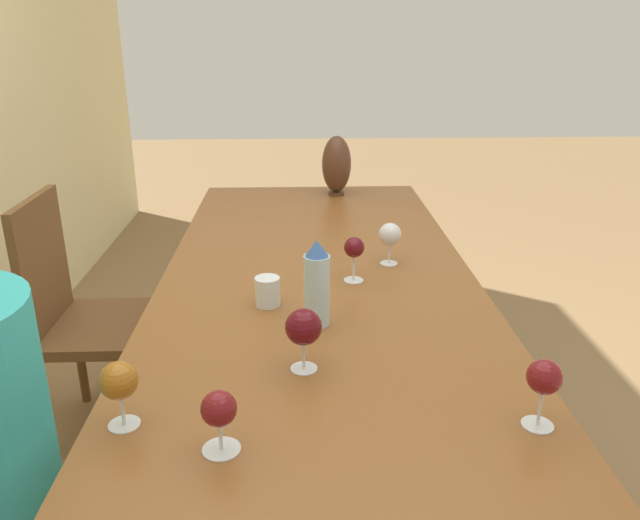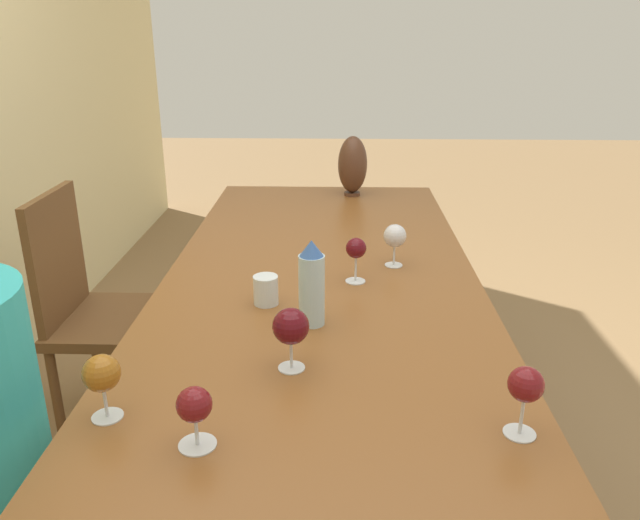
% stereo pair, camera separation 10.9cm
% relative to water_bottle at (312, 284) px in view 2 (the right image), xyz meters
% --- Properties ---
extents(ground_plane, '(14.00, 14.00, 0.00)m').
position_rel_water_bottle_xyz_m(ground_plane, '(0.20, -0.02, -0.87)').
color(ground_plane, olive).
extents(dining_table, '(2.51, 0.97, 0.76)m').
position_rel_water_bottle_xyz_m(dining_table, '(0.20, -0.02, -0.18)').
color(dining_table, brown).
rests_on(dining_table, ground_plane).
extents(water_bottle, '(0.07, 0.07, 0.23)m').
position_rel_water_bottle_xyz_m(water_bottle, '(0.00, 0.00, 0.00)').
color(water_bottle, '#ADCCD6').
rests_on(water_bottle, dining_table).
extents(water_tumbler, '(0.07, 0.07, 0.08)m').
position_rel_water_bottle_xyz_m(water_tumbler, '(0.12, 0.13, -0.07)').
color(water_tumbler, silver).
rests_on(water_tumbler, dining_table).
extents(vase, '(0.13, 0.13, 0.27)m').
position_rel_water_bottle_xyz_m(vase, '(1.30, -0.13, 0.03)').
color(vase, '#4C2D1E').
rests_on(vase, dining_table).
extents(wine_glass_0, '(0.07, 0.07, 0.14)m').
position_rel_water_bottle_xyz_m(wine_glass_0, '(-0.46, -0.42, -0.01)').
color(wine_glass_0, silver).
rests_on(wine_glass_0, dining_table).
extents(wine_glass_1, '(0.06, 0.06, 0.14)m').
position_rel_water_bottle_xyz_m(wine_glass_1, '(0.29, -0.12, -0.01)').
color(wine_glass_1, silver).
rests_on(wine_glass_1, dining_table).
extents(wine_glass_2, '(0.08, 0.08, 0.15)m').
position_rel_water_bottle_xyz_m(wine_glass_2, '(-0.23, 0.04, -0.01)').
color(wine_glass_2, silver).
rests_on(wine_glass_2, dining_table).
extents(wine_glass_3, '(0.07, 0.07, 0.12)m').
position_rel_water_bottle_xyz_m(wine_glass_3, '(-0.51, 0.19, -0.03)').
color(wine_glass_3, silver).
rests_on(wine_glass_3, dining_table).
extents(wine_glass_4, '(0.07, 0.07, 0.14)m').
position_rel_water_bottle_xyz_m(wine_glass_4, '(-0.43, 0.39, -0.01)').
color(wine_glass_4, silver).
rests_on(wine_glass_4, dining_table).
extents(wine_glass_5, '(0.07, 0.07, 0.14)m').
position_rel_water_bottle_xyz_m(wine_glass_5, '(0.42, -0.25, -0.01)').
color(wine_glass_5, silver).
rests_on(wine_glass_5, dining_table).
extents(chair_far, '(0.44, 0.44, 0.93)m').
position_rel_water_bottle_xyz_m(chair_far, '(0.64, 0.83, -0.37)').
color(chair_far, brown).
rests_on(chair_far, ground_plane).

